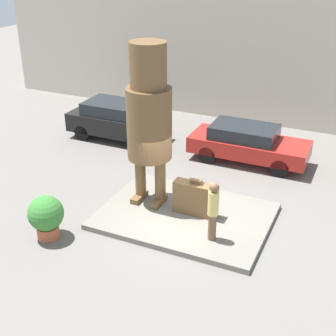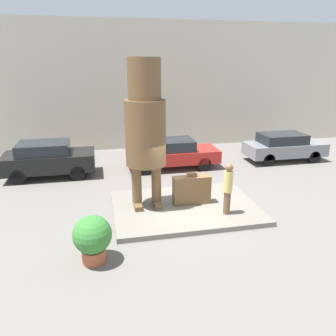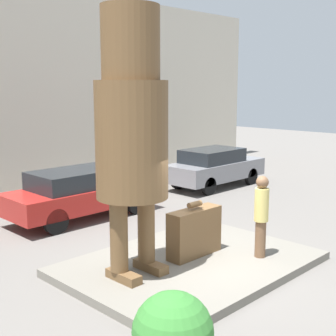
{
  "view_description": "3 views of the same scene",
  "coord_description": "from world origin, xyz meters",
  "px_view_note": "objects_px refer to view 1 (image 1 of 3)",
  "views": [
    {
      "loc": [
        4.7,
        -11.55,
        7.88
      ],
      "look_at": [
        -0.63,
        0.11,
        1.58
      ],
      "focal_mm": 50.0,
      "sensor_mm": 36.0,
      "label": 1
    },
    {
      "loc": [
        -2.88,
        -10.51,
        5.2
      ],
      "look_at": [
        -0.59,
        0.23,
        1.57
      ],
      "focal_mm": 35.0,
      "sensor_mm": 36.0,
      "label": 2
    },
    {
      "loc": [
        -7.11,
        -6.37,
        3.85
      ],
      "look_at": [
        -0.48,
        0.21,
        2.22
      ],
      "focal_mm": 50.0,
      "sensor_mm": 36.0,
      "label": 3
    }
  ],
  "objects_px": {
    "parked_car_red": "(248,143)",
    "planter_pot": "(46,216)",
    "statue_figure": "(149,113)",
    "parked_car_black": "(116,119)",
    "giant_suitcase": "(195,199)",
    "tourist": "(213,209)"
  },
  "relations": [
    {
      "from": "giant_suitcase",
      "to": "planter_pot",
      "type": "bearing_deg",
      "value": -141.91
    },
    {
      "from": "statue_figure",
      "to": "parked_car_red",
      "type": "height_order",
      "value": "statue_figure"
    },
    {
      "from": "statue_figure",
      "to": "giant_suitcase",
      "type": "relative_size",
      "value": 3.74
    },
    {
      "from": "statue_figure",
      "to": "giant_suitcase",
      "type": "xyz_separation_m",
      "value": [
        1.63,
        -0.17,
        -2.47
      ]
    },
    {
      "from": "statue_figure",
      "to": "planter_pot",
      "type": "bearing_deg",
      "value": -122.85
    },
    {
      "from": "statue_figure",
      "to": "parked_car_black",
      "type": "xyz_separation_m",
      "value": [
        -3.92,
        4.51,
        -2.3
      ]
    },
    {
      "from": "parked_car_red",
      "to": "planter_pot",
      "type": "relative_size",
      "value": 3.39
    },
    {
      "from": "tourist",
      "to": "parked_car_black",
      "type": "bearing_deg",
      "value": 138.44
    },
    {
      "from": "planter_pot",
      "to": "parked_car_red",
      "type": "bearing_deg",
      "value": 62.99
    },
    {
      "from": "giant_suitcase",
      "to": "parked_car_red",
      "type": "height_order",
      "value": "parked_car_red"
    },
    {
      "from": "tourist",
      "to": "parked_car_red",
      "type": "bearing_deg",
      "value": 96.35
    },
    {
      "from": "tourist",
      "to": "parked_car_black",
      "type": "distance_m",
      "value": 8.68
    },
    {
      "from": "parked_car_red",
      "to": "parked_car_black",
      "type": "bearing_deg",
      "value": -179.51
    },
    {
      "from": "giant_suitcase",
      "to": "parked_car_black",
      "type": "distance_m",
      "value": 7.25
    },
    {
      "from": "statue_figure",
      "to": "parked_car_black",
      "type": "relative_size",
      "value": 1.26
    },
    {
      "from": "planter_pot",
      "to": "tourist",
      "type": "bearing_deg",
      "value": 20.59
    },
    {
      "from": "tourist",
      "to": "planter_pot",
      "type": "relative_size",
      "value": 1.34
    },
    {
      "from": "tourist",
      "to": "parked_car_red",
      "type": "relative_size",
      "value": 0.4
    },
    {
      "from": "statue_figure",
      "to": "planter_pot",
      "type": "xyz_separation_m",
      "value": [
        -1.89,
        -2.92,
        -2.43
      ]
    },
    {
      "from": "giant_suitcase",
      "to": "parked_car_red",
      "type": "distance_m",
      "value": 4.73
    },
    {
      "from": "tourist",
      "to": "parked_car_black",
      "type": "height_order",
      "value": "tourist"
    },
    {
      "from": "parked_car_red",
      "to": "giant_suitcase",
      "type": "bearing_deg",
      "value": -93.59
    }
  ]
}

